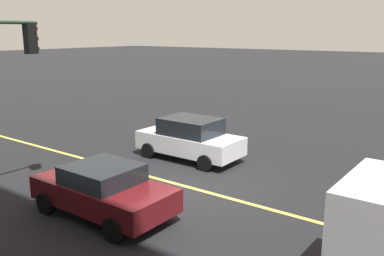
{
  "coord_description": "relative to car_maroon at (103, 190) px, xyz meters",
  "views": [
    {
      "loc": [
        -7.42,
        10.09,
        4.88
      ],
      "look_at": [
        -0.29,
        0.51,
        2.13
      ],
      "focal_mm": 39.14,
      "sensor_mm": 36.0,
      "label": 1
    }
  ],
  "objects": [
    {
      "name": "car_white",
      "position": [
        1.24,
        -5.53,
        0.1
      ],
      "size": [
        4.14,
        1.98,
        1.63
      ],
      "color": "silver",
      "rests_on": "ground"
    },
    {
      "name": "ground",
      "position": [
        -0.85,
        -3.0,
        -0.72
      ],
      "size": [
        200.0,
        200.0,
        0.0
      ],
      "primitive_type": "plane",
      "color": "black"
    },
    {
      "name": "car_maroon",
      "position": [
        0.0,
        0.0,
        0.0
      ],
      "size": [
        4.05,
        2.01,
        1.41
      ],
      "color": "#591116",
      "rests_on": "ground"
    },
    {
      "name": "lane_stripe_center",
      "position": [
        -0.85,
        -3.0,
        -0.72
      ],
      "size": [
        80.0,
        0.16,
        0.01
      ],
      "primitive_type": "cube",
      "color": "#D8CC4C",
      "rests_on": "ground"
    }
  ]
}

